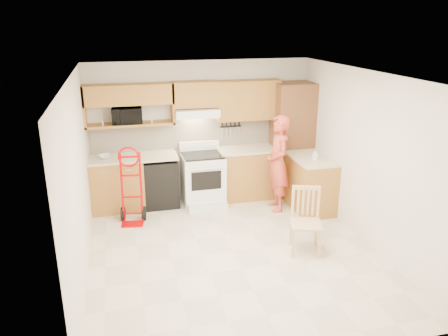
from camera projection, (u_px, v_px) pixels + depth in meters
name	position (u px, v px, depth m)	size (l,w,h in m)	color
floor	(232.00, 252.00, 6.35)	(4.00, 4.50, 0.02)	beige
ceiling	(234.00, 74.00, 5.54)	(4.00, 4.50, 0.02)	white
wall_back	(201.00, 130.00, 8.02)	(4.00, 0.02, 2.50)	silver
wall_front	(300.00, 249.00, 3.87)	(4.00, 0.02, 2.50)	silver
wall_left	(77.00, 182.00, 5.49)	(0.02, 4.50, 2.50)	silver
wall_right	(366.00, 158.00, 6.41)	(0.02, 4.50, 2.50)	silver
backsplash	(201.00, 133.00, 8.02)	(3.92, 0.03, 0.55)	beige
lower_cab_left	(117.00, 184.00, 7.64)	(0.90, 0.60, 0.90)	#A46D21
dishwasher	(161.00, 182.00, 7.82)	(0.60, 0.60, 0.85)	black
lower_cab_right	(248.00, 173.00, 8.18)	(1.14, 0.60, 0.90)	#A46D21
countertop_left	(133.00, 157.00, 7.56)	(1.50, 0.63, 0.04)	beige
countertop_right	(249.00, 149.00, 8.03)	(1.14, 0.63, 0.04)	beige
cab_return_right	(310.00, 184.00, 7.65)	(0.60, 1.00, 0.90)	#A46D21
countertop_return	(312.00, 158.00, 7.50)	(0.63, 1.00, 0.04)	beige
pantry_tall	(291.00, 139.00, 8.18)	(0.70, 0.60, 2.10)	brown
upper_cab_left	(128.00, 94.00, 7.34)	(1.50, 0.33, 0.34)	#A46D21
upper_shelf_mw	(131.00, 124.00, 7.51)	(1.50, 0.33, 0.04)	#A46D21
upper_cab_center	(195.00, 94.00, 7.61)	(0.76, 0.33, 0.44)	#A46D21
upper_cab_right	(248.00, 100.00, 7.88)	(1.14, 0.33, 0.70)	#A46D21
range_hood	(196.00, 113.00, 7.65)	(0.76, 0.46, 0.14)	white
knife_strip	(231.00, 130.00, 8.10)	(0.40, 0.05, 0.29)	black
microwave	(127.00, 115.00, 7.44)	(0.50, 0.34, 0.28)	black
range	(203.00, 175.00, 7.82)	(0.73, 0.96, 1.07)	white
person	(278.00, 163.00, 7.50)	(0.61, 0.40, 1.68)	#C24532
hand_truck	(131.00, 189.00, 7.06)	(0.46, 0.42, 1.16)	#BE0103
dining_chair	(306.00, 222.00, 6.19)	(0.42, 0.46, 0.93)	tan
soap_bottle	(315.00, 154.00, 7.36)	(0.08, 0.08, 0.18)	white
bowl	(105.00, 157.00, 7.44)	(0.23, 0.23, 0.06)	white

